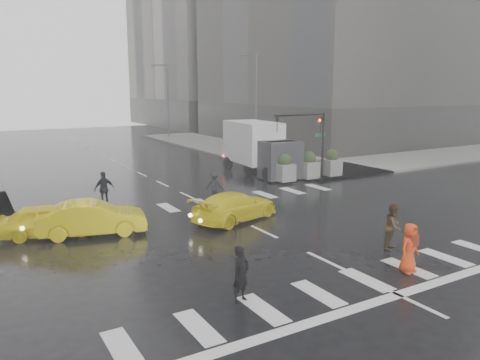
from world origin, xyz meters
TOP-DOWN VIEW (x-y plane):
  - ground at (0.00, 0.00)m, footprint 120.00×120.00m
  - sidewalk_ne at (19.50, 17.50)m, footprint 35.00×35.00m
  - building_ne_far at (29.00, 56.00)m, footprint 26.05×26.05m
  - road_markings at (0.00, 0.00)m, footprint 18.00×48.00m
  - traffic_signal_pole at (9.01, 8.01)m, footprint 4.45×0.42m
  - street_lamp_near at (10.87, 18.00)m, footprint 2.15×0.22m
  - street_lamp_far at (10.87, 38.00)m, footprint 2.15×0.22m
  - planter_west at (7.00, 8.20)m, footprint 1.10×1.10m
  - planter_mid at (9.00, 8.20)m, footprint 1.10×1.10m
  - planter_east at (11.00, 8.20)m, footprint 1.10×1.10m
  - pedestrian_black at (-4.28, -5.25)m, footprint 1.22×1.23m
  - pedestrian_brown at (3.10, -4.31)m, footprint 1.05×0.95m
  - pedestrian_orange at (1.71, -6.22)m, footprint 0.89×0.64m
  - pedestrian_far_a at (-4.74, 8.01)m, footprint 1.18×0.83m
  - pedestrian_far_b at (0.86, 6.26)m, footprint 1.15×1.15m
  - taxi_front at (-8.07, 4.17)m, footprint 4.19×2.27m
  - taxi_mid at (-6.45, 3.32)m, footprint 4.65×2.57m
  - taxi_rear at (-0.16, 2.22)m, footprint 4.47×3.06m
  - box_truck at (7.42, 11.82)m, footprint 2.61×6.96m

SIDE VIEW (x-z plane):
  - ground at x=0.00m, z-range 0.00..0.00m
  - road_markings at x=0.00m, z-range 0.00..0.01m
  - sidewalk_ne at x=19.50m, z-range 0.00..0.15m
  - taxi_rear at x=-0.16m, z-range 0.00..1.34m
  - taxi_front at x=-8.07m, z-range 0.00..1.35m
  - taxi_mid at x=-6.45m, z-range 0.00..1.45m
  - pedestrian_far_b at x=0.86m, z-range 0.00..1.62m
  - pedestrian_orange at x=1.71m, z-range 0.01..1.71m
  - pedestrian_brown at x=3.10m, z-range 0.00..1.77m
  - pedestrian_far_a at x=-4.74m, z-range 0.00..1.85m
  - planter_west at x=7.00m, z-range 0.08..1.88m
  - planter_mid at x=9.00m, z-range 0.08..1.88m
  - planter_east at x=11.00m, z-range 0.08..1.88m
  - pedestrian_black at x=-4.28m, z-range 0.39..2.82m
  - box_truck at x=7.42m, z-range 0.12..3.82m
  - traffic_signal_pole at x=9.01m, z-range 0.97..5.47m
  - street_lamp_near at x=10.87m, z-range 0.45..9.45m
  - street_lamp_far at x=10.87m, z-range 0.45..9.45m
  - building_ne_far at x=29.00m, z-range -1.73..34.27m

